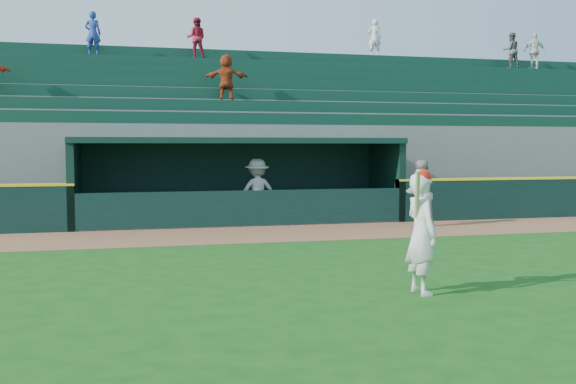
# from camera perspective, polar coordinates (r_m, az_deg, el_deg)

# --- Properties ---
(ground) EXTENTS (120.00, 120.00, 0.00)m
(ground) POSITION_cam_1_polar(r_m,az_deg,el_deg) (11.53, 1.89, -7.01)
(ground) COLOR #154711
(ground) RESTS_ON ground
(warning_track) EXTENTS (40.00, 3.00, 0.01)m
(warning_track) POSITION_cam_1_polar(r_m,az_deg,el_deg) (16.24, -2.75, -3.75)
(warning_track) COLOR brown
(warning_track) RESTS_ON ground
(dugout_player_front) EXTENTS (1.05, 0.91, 1.84)m
(dugout_player_front) POSITION_cam_1_polar(r_m,az_deg,el_deg) (18.12, 11.65, -0.11)
(dugout_player_front) COLOR #999994
(dugout_player_front) RESTS_ON ground
(dugout_player_inside) EXTENTS (1.24, 0.75, 1.86)m
(dugout_player_inside) POSITION_cam_1_polar(r_m,az_deg,el_deg) (18.24, -2.75, 0.03)
(dugout_player_inside) COLOR #A0A09B
(dugout_player_inside) RESTS_ON ground
(dugout) EXTENTS (9.40, 2.80, 2.46)m
(dugout) POSITION_cam_1_polar(r_m,az_deg,el_deg) (19.16, -4.52, 1.50)
(dugout) COLOR slate
(dugout) RESTS_ON ground
(stands) EXTENTS (34.50, 6.25, 7.48)m
(stands) POSITION_cam_1_polar(r_m,az_deg,el_deg) (23.66, -6.34, 4.49)
(stands) COLOR slate
(stands) RESTS_ON ground
(batter_at_plate) EXTENTS (0.55, 0.81, 1.90)m
(batter_at_plate) POSITION_cam_1_polar(r_m,az_deg,el_deg) (9.84, 11.77, -3.44)
(batter_at_plate) COLOR silver
(batter_at_plate) RESTS_ON ground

